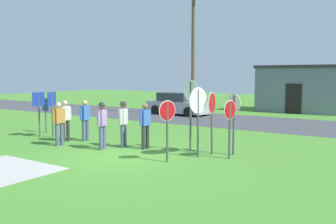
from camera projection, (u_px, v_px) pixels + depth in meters
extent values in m
plane|color=#47842D|center=(118.00, 157.00, 12.26)|extent=(80.00, 80.00, 0.00)
cube|color=#424247|center=(245.00, 122.00, 21.54)|extent=(60.00, 6.40, 0.01)
cube|color=#ADAAA3|center=(1.00, 169.00, 10.71)|extent=(3.20, 2.40, 0.01)
cube|color=slate|center=(301.00, 90.00, 27.39)|extent=(5.69, 3.79, 3.21)
cube|color=#383333|center=(301.00, 67.00, 27.22)|extent=(5.89, 3.99, 0.20)
cube|color=black|center=(293.00, 99.00, 25.86)|extent=(1.10, 0.08, 2.10)
cylinder|color=brown|center=(193.00, 50.00, 24.58)|extent=(0.24, 0.24, 8.70)
cube|color=#A5A8AD|center=(179.00, 107.00, 25.38)|extent=(4.35, 1.92, 0.76)
cube|color=#2D333D|center=(176.00, 97.00, 25.46)|extent=(2.28, 1.59, 0.60)
cylinder|color=black|center=(202.00, 110.00, 25.37)|extent=(0.65, 0.24, 0.64)
cylinder|color=black|center=(188.00, 112.00, 23.91)|extent=(0.65, 0.24, 0.64)
cylinder|color=black|center=(170.00, 108.00, 26.90)|extent=(0.65, 0.24, 0.64)
cylinder|color=black|center=(155.00, 110.00, 25.44)|extent=(0.65, 0.24, 0.64)
cylinder|color=#474C4C|center=(230.00, 130.00, 11.98)|extent=(0.08, 0.08, 1.87)
cylinder|color=white|center=(230.00, 110.00, 11.91)|extent=(0.14, 0.62, 0.63)
cylinder|color=#B70F14|center=(230.00, 110.00, 11.90)|extent=(0.13, 0.58, 0.59)
cylinder|color=#474C4C|center=(212.00, 124.00, 12.66)|extent=(0.12, 0.09, 2.09)
cylinder|color=white|center=(212.00, 103.00, 12.59)|extent=(0.14, 0.74, 0.75)
cylinder|color=#B70F14|center=(212.00, 103.00, 12.58)|extent=(0.14, 0.69, 0.69)
cylinder|color=#474C4C|center=(191.00, 117.00, 13.19)|extent=(0.09, 0.09, 2.49)
cylinder|color=white|center=(191.00, 91.00, 13.10)|extent=(0.73, 0.28, 0.77)
cylinder|color=#B70F14|center=(191.00, 91.00, 13.10)|extent=(0.68, 0.26, 0.71)
cylinder|color=#474C4C|center=(167.00, 132.00, 11.54)|extent=(0.09, 0.09, 1.89)
cylinder|color=white|center=(167.00, 111.00, 11.47)|extent=(0.21, 0.61, 0.64)
cylinder|color=#B70F14|center=(167.00, 111.00, 11.47)|extent=(0.20, 0.57, 0.59)
cylinder|color=#474C4C|center=(198.00, 124.00, 12.20)|extent=(0.10, 0.09, 2.26)
cylinder|color=white|center=(198.00, 100.00, 12.12)|extent=(0.18, 0.86, 0.87)
cylinder|color=#B70F14|center=(198.00, 100.00, 12.12)|extent=(0.17, 0.80, 0.81)
cylinder|color=#474C4C|center=(234.00, 125.00, 12.56)|extent=(0.09, 0.10, 2.04)
cylinder|color=white|center=(234.00, 103.00, 12.49)|extent=(0.58, 0.27, 0.63)
cylinder|color=#B70F14|center=(234.00, 103.00, 12.49)|extent=(0.54, 0.25, 0.58)
cylinder|color=#4C5670|center=(87.00, 130.00, 15.39)|extent=(0.14, 0.14, 0.88)
cylinder|color=#4C5670|center=(84.00, 131.00, 15.20)|extent=(0.14, 0.14, 0.88)
cube|color=#3860B7|center=(85.00, 113.00, 15.22)|extent=(0.24, 0.37, 0.58)
cylinder|color=#3860B7|center=(89.00, 113.00, 15.43)|extent=(0.09, 0.09, 0.52)
cylinder|color=#3860B7|center=(81.00, 114.00, 15.02)|extent=(0.09, 0.09, 0.52)
sphere|color=tan|center=(85.00, 103.00, 15.18)|extent=(0.21, 0.21, 0.21)
cylinder|color=#2D2D33|center=(147.00, 137.00, 13.72)|extent=(0.14, 0.14, 0.88)
cylinder|color=#2D2D33|center=(143.00, 137.00, 13.55)|extent=(0.14, 0.14, 0.88)
cube|color=#3860B7|center=(145.00, 118.00, 13.56)|extent=(0.26, 0.38, 0.58)
cylinder|color=#3860B7|center=(150.00, 117.00, 13.75)|extent=(0.09, 0.09, 0.52)
cylinder|color=#3860B7|center=(141.00, 119.00, 13.38)|extent=(0.09, 0.09, 0.52)
sphere|color=brown|center=(145.00, 106.00, 13.52)|extent=(0.21, 0.21, 0.21)
cylinder|color=#4C5670|center=(62.00, 134.00, 14.36)|extent=(0.14, 0.14, 0.88)
cylinder|color=#4C5670|center=(57.00, 135.00, 14.19)|extent=(0.14, 0.14, 0.88)
cube|color=#B27533|center=(59.00, 116.00, 14.20)|extent=(0.25, 0.38, 0.58)
cylinder|color=#B27533|center=(64.00, 116.00, 14.39)|extent=(0.09, 0.09, 0.52)
cylinder|color=#B27533|center=(53.00, 117.00, 14.02)|extent=(0.09, 0.09, 0.52)
sphere|color=beige|center=(59.00, 105.00, 14.16)|extent=(0.21, 0.21, 0.21)
cylinder|color=#4C5670|center=(125.00, 135.00, 14.06)|extent=(0.14, 0.14, 0.88)
cylinder|color=#4C5670|center=(122.00, 136.00, 13.85)|extent=(0.14, 0.14, 0.88)
cube|color=beige|center=(123.00, 117.00, 13.88)|extent=(0.32, 0.41, 0.58)
cylinder|color=beige|center=(126.00, 116.00, 14.11)|extent=(0.09, 0.09, 0.52)
cylinder|color=beige|center=(121.00, 118.00, 13.65)|extent=(0.09, 0.09, 0.52)
sphere|color=brown|center=(123.00, 106.00, 13.84)|extent=(0.21, 0.21, 0.21)
cylinder|color=#333338|center=(123.00, 104.00, 13.83)|extent=(0.31, 0.31, 0.02)
cylinder|color=#333338|center=(123.00, 103.00, 13.83)|extent=(0.19, 0.19, 0.09)
cylinder|color=#4C5670|center=(104.00, 137.00, 13.65)|extent=(0.14, 0.14, 0.88)
cylinder|color=#4C5670|center=(101.00, 138.00, 13.44)|extent=(0.14, 0.14, 0.88)
cube|color=#9E7AB2|center=(102.00, 118.00, 13.47)|extent=(0.30, 0.40, 0.58)
cylinder|color=#9E7AB2|center=(105.00, 118.00, 13.70)|extent=(0.09, 0.09, 0.52)
cylinder|color=#9E7AB2|center=(99.00, 119.00, 13.25)|extent=(0.09, 0.09, 0.52)
sphere|color=brown|center=(102.00, 107.00, 13.43)|extent=(0.21, 0.21, 0.21)
cylinder|color=#333338|center=(102.00, 105.00, 13.42)|extent=(0.31, 0.31, 0.02)
cylinder|color=#333338|center=(102.00, 104.00, 13.42)|extent=(0.19, 0.19, 0.09)
cylinder|color=#2D2D33|center=(68.00, 130.00, 15.25)|extent=(0.14, 0.14, 0.88)
cylinder|color=#2D2D33|center=(63.00, 131.00, 15.08)|extent=(0.14, 0.14, 0.88)
cube|color=beige|center=(65.00, 113.00, 15.09)|extent=(0.26, 0.38, 0.58)
cylinder|color=beige|center=(70.00, 113.00, 15.28)|extent=(0.09, 0.09, 0.52)
cylinder|color=beige|center=(60.00, 114.00, 14.91)|extent=(0.09, 0.09, 0.52)
sphere|color=beige|center=(65.00, 103.00, 15.05)|extent=(0.21, 0.21, 0.21)
cylinder|color=#4C4C51|center=(39.00, 115.00, 16.23)|extent=(0.06, 0.06, 1.97)
cube|color=#1E389E|center=(39.00, 99.00, 16.16)|extent=(0.08, 0.60, 0.60)
cylinder|color=#4C4C51|center=(52.00, 115.00, 16.06)|extent=(0.06, 0.06, 1.99)
cube|color=#1E389E|center=(52.00, 99.00, 15.99)|extent=(0.19, 0.58, 0.60)
cylinder|color=#4C4C51|center=(46.00, 116.00, 17.36)|extent=(0.06, 0.06, 1.64)
cube|color=#1E389E|center=(45.00, 105.00, 17.31)|extent=(0.59, 0.15, 0.60)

